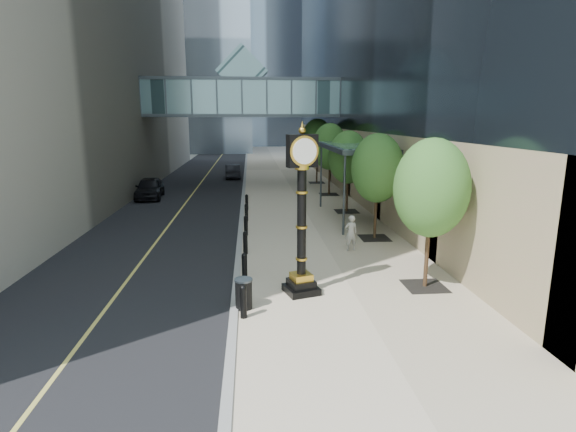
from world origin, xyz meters
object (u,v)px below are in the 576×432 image
(pedestrian, at_px, (351,233))
(car_near, at_px, (150,188))
(trash_bin, at_px, (244,295))
(car_far, at_px, (233,171))
(street_clock, at_px, (302,224))

(pedestrian, distance_m, car_near, 18.85)
(trash_bin, bearing_deg, car_far, 92.71)
(street_clock, distance_m, car_far, 30.84)
(street_clock, relative_size, car_far, 1.36)
(car_near, bearing_deg, pedestrian, -55.48)
(pedestrian, bearing_deg, street_clock, 51.27)
(car_near, height_order, car_far, car_near)
(car_near, bearing_deg, trash_bin, -75.17)
(trash_bin, relative_size, pedestrian, 0.56)
(trash_bin, xyz_separation_m, car_far, (-1.50, 31.71, 0.18))
(car_far, bearing_deg, car_near, 59.28)
(trash_bin, xyz_separation_m, car_near, (-7.19, 20.54, 0.28))
(car_far, bearing_deg, street_clock, 92.64)
(street_clock, distance_m, car_near, 21.51)
(trash_bin, height_order, car_far, car_far)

